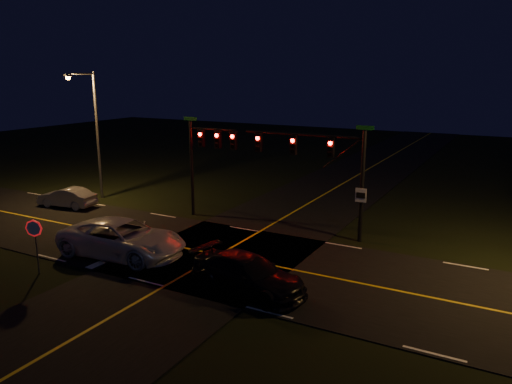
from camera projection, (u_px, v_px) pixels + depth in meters
The scene contains 11 objects.
ground at pixel (219, 256), 24.90m from camera, with size 120.00×120.00×0.00m, color black.
road_ew at pixel (219, 255), 24.90m from camera, with size 120.00×9.00×0.04m, color black.
road_ns at pixel (219, 255), 24.90m from camera, with size 8.00×120.00×0.04m, color black.
lane_markings at pixel (222, 256), 24.70m from camera, with size 120.00×120.00×0.01m.
streetlight_nw at pixel (93, 125), 34.99m from camera, with size 0.50×2.46×9.00m.
signal_mast_ne at pixel (321, 159), 27.13m from camera, with size 7.47×0.41×6.26m.
signal_mast_nw at pixel (206, 150), 30.65m from camera, with size 3.77×0.41×6.26m.
stop_sign at pixel (35, 235), 22.28m from camera, with size 0.75×0.33×2.55m.
pickup_white at pixel (123, 239), 24.60m from camera, with size 6.67×3.48×1.80m, color silver.
suv_dark at pixel (248, 275), 20.59m from camera, with size 5.57×3.10×1.53m, color black.
sedan_silver at pixel (67, 198), 33.72m from camera, with size 4.18×1.95×1.33m, color gray.
Camera 1 is at (12.84, -19.75, 8.87)m, focal length 35.00 mm.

